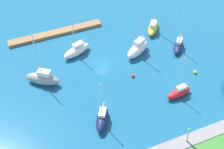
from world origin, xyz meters
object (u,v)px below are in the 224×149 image
sailboat_navy_lone_north (102,119)px  mooring_buoy_red (133,76)px  pier_dock (56,33)px  sailboat_red_far_north (179,92)px  sailboat_yellow_east_end (153,27)px  sailboat_white_lone_south (138,49)px  sailboat_white_along_channel (77,50)px  sailboat_navy_off_beacon (178,46)px  mooring_buoy_yellow (195,72)px  sailboat_gray_near_pier (43,78)px  harbor_beacon (188,134)px

sailboat_navy_lone_north → mooring_buoy_red: sailboat_navy_lone_north is taller
pier_dock → sailboat_navy_lone_north: bearing=90.5°
sailboat_red_far_north → sailboat_yellow_east_end: 24.53m
sailboat_white_lone_south → mooring_buoy_red: size_ratio=18.76×
sailboat_white_along_channel → sailboat_navy_off_beacon: (-24.59, 8.20, -0.24)m
pier_dock → mooring_buoy_yellow: 38.18m
sailboat_white_lone_south → sailboat_gray_near_pier: size_ratio=1.02×
pier_dock → sailboat_navy_lone_north: sailboat_navy_lone_north is taller
sailboat_yellow_east_end → sailboat_gray_near_pier: 33.71m
mooring_buoy_red → mooring_buoy_yellow: bearing=161.5°
sailboat_red_far_north → sailboat_navy_lone_north: bearing=-5.5°
mooring_buoy_red → sailboat_navy_lone_north: bearing=39.7°
sailboat_navy_lone_north → sailboat_white_along_channel: size_ratio=0.93×
pier_dock → sailboat_navy_lone_north: size_ratio=2.25×
sailboat_gray_near_pier → sailboat_white_along_channel: (-10.33, -6.81, -0.27)m
sailboat_yellow_east_end → sailboat_navy_lone_north: bearing=172.6°
sailboat_white_along_channel → mooring_buoy_red: size_ratio=16.01×
mooring_buoy_yellow → sailboat_white_along_channel: bearing=-37.0°
sailboat_red_far_north → sailboat_yellow_east_end: (-6.42, -23.68, 0.18)m
harbor_beacon → sailboat_white_lone_south: bearing=-97.5°
sailboat_white_lone_south → mooring_buoy_yellow: sailboat_white_lone_south is taller
sailboat_yellow_east_end → sailboat_navy_off_beacon: bearing=-128.5°
sailboat_navy_off_beacon → pier_dock: bearing=-83.0°
sailboat_white_along_channel → pier_dock: bearing=-96.5°
pier_dock → sailboat_white_along_channel: 10.71m
sailboat_white_lone_south → sailboat_yellow_east_end: size_ratio=1.02×
sailboat_white_lone_south → pier_dock: bearing=-72.9°
sailboat_white_along_channel → harbor_beacon: bearing=87.0°
sailboat_yellow_east_end → sailboat_red_far_north: bearing=-156.7°
mooring_buoy_yellow → sailboat_white_lone_south: bearing=-51.7°
sailboat_red_far_north → sailboat_gray_near_pier: bearing=-36.9°
sailboat_gray_near_pier → harbor_beacon: bearing=164.1°
sailboat_white_lone_south → sailboat_white_along_channel: sailboat_white_lone_south is taller
sailboat_white_lone_south → sailboat_navy_lone_north: size_ratio=1.26×
sailboat_red_far_north → pier_dock: bearing=-66.9°
pier_dock → sailboat_yellow_east_end: (-24.89, 9.06, 0.92)m
pier_dock → mooring_buoy_yellow: bearing=132.8°
sailboat_yellow_east_end → sailboat_navy_off_beacon: 9.77m
sailboat_white_lone_south → sailboat_navy_off_beacon: (-10.50, 2.38, -0.58)m
sailboat_navy_off_beacon → mooring_buoy_red: (15.19, 4.78, -0.72)m
harbor_beacon → sailboat_yellow_east_end: sailboat_yellow_east_end is taller
pier_dock → sailboat_gray_near_pier: bearing=65.5°
sailboat_yellow_east_end → sailboat_gray_near_pier: size_ratio=1.00×
sailboat_navy_lone_north → sailboat_gray_near_pier: bearing=-122.1°
sailboat_red_far_north → sailboat_gray_near_pier: 30.56m
harbor_beacon → mooring_buoy_yellow: 21.06m
harbor_beacon → sailboat_gray_near_pier: size_ratio=0.26×
sailboat_white_along_channel → sailboat_navy_off_beacon: size_ratio=1.06×
harbor_beacon → sailboat_yellow_east_end: bearing=-108.8°
sailboat_gray_near_pier → sailboat_white_lone_south: bearing=-141.0°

